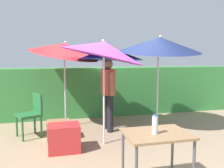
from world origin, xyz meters
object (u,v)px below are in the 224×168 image
at_px(umbrella_orange, 103,49).
at_px(crate_cardboard, 59,130).
at_px(umbrella_rainbow, 110,54).
at_px(umbrella_yellow, 159,45).
at_px(umbrella_navy, 65,49).
at_px(folding_table, 157,140).
at_px(person_vendor, 108,89).
at_px(chair_plastic, 32,112).
at_px(bottle_water, 155,125).
at_px(cooler_box, 64,138).

distance_m(umbrella_orange, crate_cardboard, 1.87).
xyz_separation_m(umbrella_rainbow, umbrella_orange, (-0.31, -0.81, 0.08)).
distance_m(umbrella_yellow, umbrella_navy, 2.13).
bearing_deg(folding_table, umbrella_navy, 107.77).
height_order(person_vendor, folding_table, person_vendor).
bearing_deg(umbrella_rainbow, crate_cardboard, -163.21).
bearing_deg(chair_plastic, crate_cardboard, -28.47).
distance_m(crate_cardboard, bottle_water, 2.54).
height_order(chair_plastic, crate_cardboard, chair_plastic).
xyz_separation_m(umbrella_orange, umbrella_navy, (-0.64, 1.27, 0.04)).
height_order(umbrella_navy, crate_cardboard, umbrella_navy).
height_order(umbrella_yellow, folding_table, umbrella_yellow).
distance_m(person_vendor, chair_plastic, 1.68).
xyz_separation_m(crate_cardboard, bottle_water, (1.11, -2.18, 0.65)).
xyz_separation_m(umbrella_navy, chair_plastic, (-0.73, -0.53, -1.32)).
bearing_deg(umbrella_orange, crate_cardboard, 151.32).
relative_size(umbrella_yellow, crate_cardboard, 4.82).
bearing_deg(folding_table, umbrella_rainbow, 90.07).
bearing_deg(bottle_water, umbrella_navy, 106.86).
relative_size(umbrella_orange, chair_plastic, 2.37).
height_order(umbrella_yellow, cooler_box, umbrella_yellow).
bearing_deg(folding_table, umbrella_yellow, 64.78).
xyz_separation_m(chair_plastic, crate_cardboard, (0.52, -0.28, -0.32)).
bearing_deg(umbrella_rainbow, umbrella_orange, -111.17).
bearing_deg(umbrella_yellow, crate_cardboard, -178.87).
distance_m(umbrella_rainbow, person_vendor, 0.78).
bearing_deg(umbrella_yellow, folding_table, -115.22).
height_order(person_vendor, cooler_box, person_vendor).
bearing_deg(umbrella_rainbow, chair_plastic, -177.85).
relative_size(person_vendor, crate_cardboard, 4.12).
bearing_deg(umbrella_orange, chair_plastic, 151.40).
bearing_deg(person_vendor, bottle_water, -89.74).
distance_m(chair_plastic, folding_table, 2.96).
relative_size(folding_table, bottle_water, 3.33).
xyz_separation_m(cooler_box, crate_cardboard, (-0.08, 0.66, -0.05)).
bearing_deg(person_vendor, folding_table, -88.74).
distance_m(umbrella_orange, chair_plastic, 2.01).
relative_size(umbrella_yellow, folding_table, 2.75).
relative_size(umbrella_orange, umbrella_navy, 0.96).
bearing_deg(cooler_box, person_vendor, 43.92).
height_order(umbrella_rainbow, folding_table, umbrella_rainbow).
xyz_separation_m(umbrella_yellow, umbrella_navy, (-1.99, 0.77, -0.09)).
height_order(umbrella_navy, chair_plastic, umbrella_navy).
height_order(umbrella_orange, chair_plastic, umbrella_orange).
height_order(umbrella_yellow, chair_plastic, umbrella_yellow).
bearing_deg(crate_cardboard, cooler_box, -82.95).
xyz_separation_m(umbrella_rainbow, umbrella_navy, (-0.95, 0.47, 0.11)).
bearing_deg(umbrella_orange, umbrella_navy, 116.56).
bearing_deg(folding_table, person_vendor, 91.26).
xyz_separation_m(chair_plastic, folding_table, (1.68, -2.44, 0.13)).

